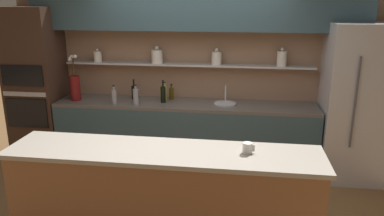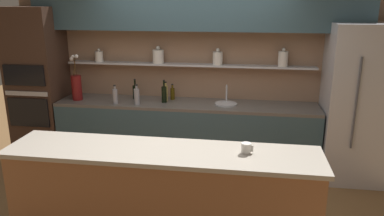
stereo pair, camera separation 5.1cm
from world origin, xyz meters
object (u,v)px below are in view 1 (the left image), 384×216
Objects in this scene: bottle_wine_5 at (163,94)px; bottle_spirit_1 at (114,96)px; flower_vase at (75,86)px; refrigerator at (360,104)px; bottle_oil_4 at (171,93)px; bottle_spirit_2 at (136,96)px; oven_tower at (37,86)px; sink_fixture at (225,103)px; bottle_spirit_0 at (165,93)px; bottle_wine_3 at (134,92)px; coffee_mug at (248,148)px.

bottle_spirit_1 is at bearing -165.64° from bottle_wine_5.
refrigerator is at bearing 0.30° from flower_vase.
bottle_spirit_2 is at bearing -142.66° from bottle_oil_4.
sink_fixture is at bearing 0.26° from oven_tower.
sink_fixture is at bearing 1.70° from bottle_wine_5.
oven_tower is 1.85m from bottle_wine_5.
flower_vase reaches higher than bottle_spirit_0.
bottle_wine_5 is (0.34, 0.15, 0.01)m from bottle_spirit_2.
refrigerator is 7.07× the size of bottle_wine_3.
bottle_wine_5 is (-0.84, -0.03, 0.09)m from sink_fixture.
bottle_oil_4 is (0.08, 0.09, -0.03)m from bottle_spirit_0.
bottle_spirit_0 is 2.23m from coffee_mug.
bottle_spirit_2 reaches higher than bottle_oil_4.
oven_tower is 6.96× the size of bottle_wine_5.
sink_fixture is at bearing 1.89° from flower_vase.
bottle_wine_3 is 0.53m from bottle_oil_4.
flower_vase is at bearing 173.21° from bottle_spirit_2.
bottle_wine_5 is 3.04× the size of coffee_mug.
bottle_spirit_0 is 0.12m from bottle_oil_4.
flower_vase reaches higher than bottle_wine_3.
flower_vase is 2.36× the size of bottle_spirit_0.
bottle_wine_5 is at bearing -92.10° from bottle_spirit_0.
oven_tower is at bearing -175.30° from bottle_oil_4.
oven_tower is (-4.40, 0.04, 0.09)m from refrigerator.
bottle_spirit_1 reaches higher than coffee_mug.
bottle_spirit_2 is at bearing 131.11° from coffee_mug.
bottle_oil_4 is at bearing 24.93° from bottle_spirit_1.
bottle_spirit_0 reaches higher than bottle_oil_4.
refrigerator is at bearing -1.64° from sink_fixture.
bottle_spirit_0 is at bearing 87.90° from bottle_wine_5.
bottle_spirit_0 is at bearing 176.33° from sink_fixture.
bottle_spirit_1 reaches higher than sink_fixture.
oven_tower reaches higher than refrigerator.
bottle_wine_3 is at bearing 173.53° from bottle_spirit_0.
bottle_wine_5 is (0.45, -0.13, 0.01)m from bottle_wine_3.
refrigerator is 3.14× the size of flower_vase.
oven_tower is 7.41× the size of sink_fixture.
bottle_wine_5 is (1.24, 0.04, -0.08)m from flower_vase.
bottle_spirit_1 is (-1.48, -0.19, 0.08)m from sink_fixture.
coffee_mug is at bearing -51.24° from bottle_wine_3.
oven_tower reaches higher than bottle_wine_5.
bottle_wine_3 is 1.27× the size of bottle_oil_4.
bottle_wine_5 reaches higher than coffee_mug.
sink_fixture is at bearing 7.25° from bottle_spirit_1.
bottle_spirit_0 is at bearing 33.77° from bottle_spirit_2.
bottle_spirit_0 is 0.86× the size of bottle_wine_5.
flower_vase reaches higher than bottle_spirit_1.
coffee_mug is (1.05, -2.01, 0.06)m from bottle_oil_4.
bottle_wine_5 is at bearing 121.63° from coffee_mug.
bottle_spirit_1 is (0.60, -0.12, -0.10)m from flower_vase.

